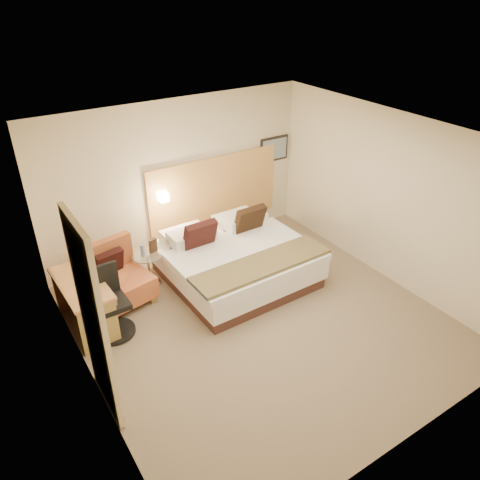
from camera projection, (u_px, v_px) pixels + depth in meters
floor at (260, 320)px, 6.82m from camera, size 4.80×5.00×0.02m
ceiling at (265, 139)px, 5.46m from camera, size 4.80×5.00×0.02m
wall_back at (177, 178)px, 7.97m from camera, size 4.80×0.02×2.70m
wall_front at (420, 353)px, 4.32m from camera, size 4.80×0.02×2.70m
wall_left at (79, 301)px, 5.01m from camera, size 0.02×5.00×2.70m
wall_right at (389, 198)px, 7.28m from camera, size 0.02×5.00×2.70m
headboard_panel at (215, 191)px, 8.47m from camera, size 2.60×0.04×1.30m
art_frame at (274, 149)px, 8.82m from camera, size 0.62×0.03×0.47m
art_canvas at (275, 149)px, 8.81m from camera, size 0.54×0.01×0.39m
lamp_arm at (162, 195)px, 7.84m from camera, size 0.02×0.12×0.02m
lamp_shade at (163, 197)px, 7.79m from camera, size 0.15×0.15×0.15m
curtain at (93, 321)px, 4.92m from camera, size 0.06×0.90×2.42m
bottle_a at (142, 250)px, 7.22m from camera, size 0.08×0.08×0.20m
menu_folder at (153, 246)px, 7.33m from camera, size 0.14×0.09×0.22m
bed at (235, 260)px, 7.59m from camera, size 2.23×2.15×1.07m
lounge_chair at (116, 280)px, 7.03m from camera, size 1.03×0.94×0.95m
side_table at (149, 268)px, 7.44m from camera, size 0.65×0.65×0.57m
desk at (84, 291)px, 6.42m from camera, size 0.60×1.23×0.76m
desk_chair at (110, 308)px, 6.40m from camera, size 0.57×0.57×1.01m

